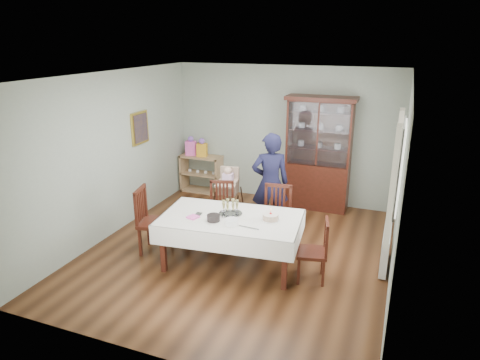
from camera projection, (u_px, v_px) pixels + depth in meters
The scene contains 25 objects.
floor at pixel (239, 251), 6.74m from camera, with size 5.00×5.00×0.00m, color #593319.
room_shell at pixel (251, 138), 6.67m from camera, with size 5.00×5.00×5.00m.
dining_table at pixel (231, 241), 6.23m from camera, with size 2.11×1.35×0.76m.
china_cabinet at pixel (318, 152), 8.12m from camera, with size 1.30×0.48×2.18m.
sideboard at pixel (202, 174), 9.22m from camera, with size 0.90×0.38×0.80m.
picture_frame at pixel (140, 128), 7.68m from camera, with size 0.04×0.48×0.58m, color gold.
window at pixel (400, 166), 5.75m from camera, with size 0.04×1.02×1.22m, color white.
curtain_left at pixel (393, 187), 5.26m from camera, with size 0.07×0.30×1.55m, color silver.
curtain_right at pixel (396, 161), 6.35m from camera, with size 0.07×0.30×1.55m, color silver.
radiator at pixel (385, 249), 6.17m from camera, with size 0.10×0.80×0.55m, color white.
chair_far_left at pixel (221, 221), 7.16m from camera, with size 0.52×0.52×0.93m.
chair_far_right at pixel (276, 230), 6.77m from camera, with size 0.51×0.51×1.00m.
chair_end_left at pixel (155, 233), 6.66m from camera, with size 0.56×0.56×1.04m.
chair_end_right at pixel (312, 262), 5.88m from camera, with size 0.48×0.48×0.89m.
woman at pixel (270, 183), 7.20m from camera, with size 0.63×0.41×1.73m, color black.
high_chair at pixel (228, 200), 7.74m from camera, with size 0.51×0.51×1.03m.
champagne_tray at pixel (230, 210), 6.18m from camera, with size 0.34×0.34×0.21m.
birthday_cake at pixel (271, 217), 5.99m from camera, with size 0.26×0.26×0.18m.
plate_stack_dark at pixel (213, 218), 5.98m from camera, with size 0.18×0.18×0.09m, color black.
plate_stack_white at pixel (232, 222), 5.86m from camera, with size 0.19×0.19×0.08m, color white.
napkin_stack at pixel (193, 217), 6.08m from camera, with size 0.15×0.15×0.02m, color #FF5DC1.
cutlery at pixel (196, 214), 6.19m from camera, with size 0.11×0.17×0.01m, color silver, non-canonical shape.
cake_knife at pixel (249, 228), 5.76m from camera, with size 0.29×0.03×0.01m, color silver.
gift_bag_pink at pixel (191, 147), 9.10m from camera, with size 0.25×0.19×0.41m.
gift_bag_orange at pixel (202, 148), 9.01m from camera, with size 0.24×0.19×0.39m.
Camera 1 is at (2.19, -5.62, 3.21)m, focal length 32.00 mm.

